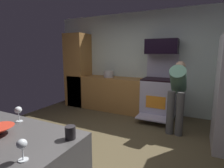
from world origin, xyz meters
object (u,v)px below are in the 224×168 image
(mug_coffee, at_px, (70,132))
(stock_pot, at_px, (109,74))
(person_cook, at_px, (177,90))
(wine_glass_far, at_px, (22,145))
(wine_glass_mid, at_px, (18,111))
(oven_range, at_px, (159,97))
(microwave, at_px, (162,47))

(mug_coffee, distance_m, stock_pot, 3.51)
(person_cook, bearing_deg, wine_glass_far, -101.44)
(wine_glass_mid, height_order, wine_glass_far, wine_glass_mid)
(person_cook, xyz_separation_m, stock_pot, (-1.86, 0.68, 0.15))
(oven_range, bearing_deg, wine_glass_mid, -102.41)
(microwave, bearing_deg, wine_glass_far, -91.68)
(oven_range, height_order, mug_coffee, oven_range)
(microwave, relative_size, wine_glass_mid, 4.96)
(person_cook, xyz_separation_m, mug_coffee, (-0.51, -2.56, 0.11))
(stock_pot, bearing_deg, wine_glass_mid, -77.97)
(mug_coffee, height_order, stock_pot, stock_pot)
(oven_range, height_order, stock_pot, oven_range)
(person_cook, distance_m, wine_glass_mid, 2.77)
(person_cook, bearing_deg, wine_glass_mid, -115.21)
(wine_glass_mid, distance_m, mug_coffee, 0.68)
(person_cook, xyz_separation_m, wine_glass_far, (-0.59, -2.91, 0.16))
(microwave, relative_size, person_cook, 0.53)
(mug_coffee, bearing_deg, oven_range, 89.51)
(wine_glass_far, distance_m, mug_coffee, 0.36)
(wine_glass_mid, relative_size, mug_coffee, 1.47)
(microwave, distance_m, person_cook, 1.25)
(person_cook, height_order, mug_coffee, person_cook)
(person_cook, relative_size, mug_coffee, 13.76)
(person_cook, bearing_deg, oven_range, 125.65)
(microwave, xyz_separation_m, person_cook, (0.48, -0.76, -0.87))
(wine_glass_mid, relative_size, wine_glass_far, 1.07)
(oven_range, xyz_separation_m, wine_glass_mid, (-0.70, -3.18, 0.50))
(microwave, xyz_separation_m, stock_pot, (-1.38, -0.08, -0.71))
(oven_range, xyz_separation_m, person_cook, (0.48, -0.67, 0.33))
(oven_range, xyz_separation_m, microwave, (0.00, 0.09, 1.20))
(mug_coffee, xyz_separation_m, stock_pot, (-1.35, 3.24, 0.04))
(wine_glass_far, relative_size, stock_pot, 0.52)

